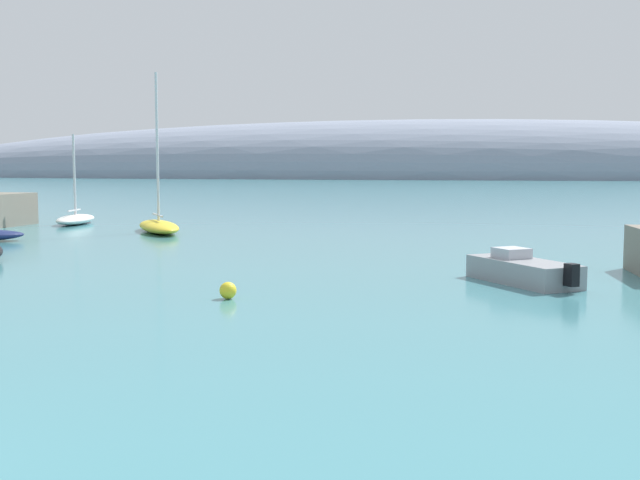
% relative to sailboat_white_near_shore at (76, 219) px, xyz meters
% --- Properties ---
extents(distant_ridge, '(397.09, 62.82, 39.58)m').
position_rel_sailboat_white_near_shore_xyz_m(distant_ridge, '(-5.78, 213.33, -0.43)').
color(distant_ridge, gray).
rests_on(distant_ridge, ground).
extents(sailboat_white_near_shore, '(3.51, 6.46, 6.84)m').
position_rel_sailboat_white_near_shore_xyz_m(sailboat_white_near_shore, '(0.00, 0.00, 0.00)').
color(sailboat_white_near_shore, white).
rests_on(sailboat_white_near_shore, water).
extents(sailboat_yellow_outer_mooring, '(6.36, 7.69, 10.59)m').
position_rel_sailboat_white_near_shore_xyz_m(sailboat_yellow_outer_mooring, '(9.44, -5.36, 0.08)').
color(sailboat_yellow_outer_mooring, yellow).
rests_on(sailboat_yellow_outer_mooring, water).
extents(motorboat_grey_alongside_breakwater, '(4.44, 5.03, 1.29)m').
position_rel_sailboat_white_near_shore_xyz_m(motorboat_grey_alongside_breakwater, '(32.85, -22.79, 0.05)').
color(motorboat_grey_alongside_breakwater, gray).
rests_on(motorboat_grey_alongside_breakwater, water).
extents(mooring_buoy_yellow, '(0.58, 0.58, 0.58)m').
position_rel_sailboat_white_near_shore_xyz_m(mooring_buoy_yellow, '(23.13, -28.85, -0.14)').
color(mooring_buoy_yellow, yellow).
rests_on(mooring_buoy_yellow, water).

